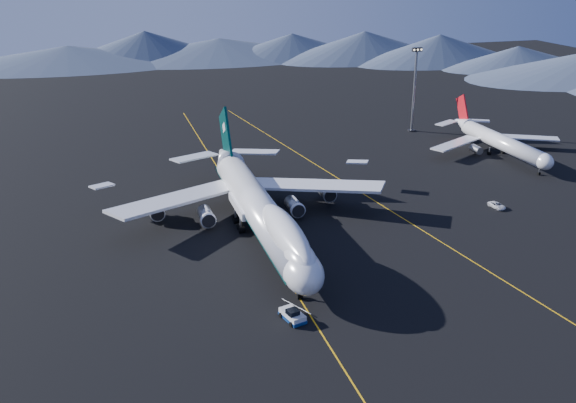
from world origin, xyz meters
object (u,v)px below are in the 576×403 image
object	(u,v)px
boeing_747	(259,208)
floodlight_mast	(414,90)
pushback_tug	(292,316)
second_jet	(498,141)
service_van	(497,205)

from	to	relation	value
boeing_747	floodlight_mast	size ratio (longest dim) A/B	2.77
floodlight_mast	pushback_tug	bearing A→B (deg)	-125.50
boeing_747	pushback_tug	bearing A→B (deg)	-95.29
boeing_747	pushback_tug	xyz separation A→B (m)	(-3.00, -32.42, -5.16)
second_jet	pushback_tug	bearing A→B (deg)	-128.86
boeing_747	service_van	world-z (taller)	boeing_747
floodlight_mast	boeing_747	bearing A→B (deg)	-135.70
pushback_tug	second_jet	bearing A→B (deg)	24.80
second_jet	floodlight_mast	size ratio (longest dim) A/B	1.78
second_jet	service_van	size ratio (longest dim) A/B	10.58
pushback_tug	second_jet	world-z (taller)	second_jet
boeing_747	pushback_tug	size ratio (longest dim) A/B	13.86
boeing_747	floodlight_mast	world-z (taller)	floodlight_mast
boeing_747	second_jet	xyz separation A→B (m)	(77.47, 34.40, -1.82)
second_jet	boeing_747	bearing A→B (deg)	-144.63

